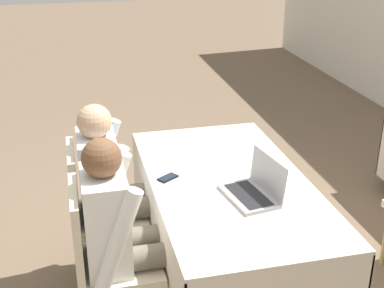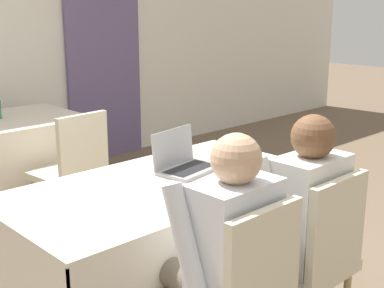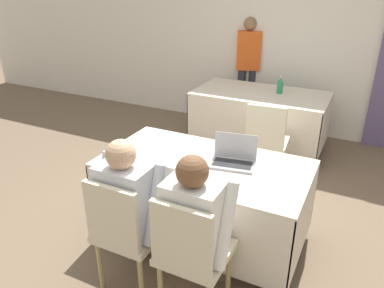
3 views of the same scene
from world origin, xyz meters
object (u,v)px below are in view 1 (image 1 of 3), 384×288
at_px(cell_phone, 168,178).
at_px(person_checkered_shirt, 112,184).
at_px(laptop, 254,190).
at_px(chair_near_right, 104,256).
at_px(chair_near_left, 97,209).
at_px(person_white_shirt, 122,228).

relative_size(cell_phone, person_checkered_shirt, 0.11).
height_order(cell_phone, person_checkered_shirt, person_checkered_shirt).
distance_m(laptop, chair_near_right, 0.88).
height_order(laptop, chair_near_left, laptop).
height_order(chair_near_right, person_checkered_shirt, person_checkered_shirt).
relative_size(laptop, person_white_shirt, 0.32).
xyz_separation_m(person_checkered_shirt, person_white_shirt, (0.51, 0.00, 0.00)).
relative_size(laptop, chair_near_right, 0.41).
bearing_deg(cell_phone, chair_near_left, -143.68).
distance_m(cell_phone, chair_near_left, 0.50).
distance_m(cell_phone, person_checkered_shirt, 0.36).
bearing_deg(person_white_shirt, cell_phone, -41.39).
bearing_deg(person_checkered_shirt, cell_phone, -116.41).
xyz_separation_m(cell_phone, chair_near_left, (-0.15, -0.42, -0.24)).
xyz_separation_m(laptop, person_checkered_shirt, (-0.47, -0.73, -0.12)).
bearing_deg(chair_near_left, person_white_shirt, -168.38).
bearing_deg(laptop, person_checkered_shirt, -132.66).
distance_m(chair_near_right, person_checkered_shirt, 0.54).
bearing_deg(chair_near_left, chair_near_right, -180.00).
xyz_separation_m(chair_near_left, person_checkered_shirt, (0.00, 0.10, 0.16)).
bearing_deg(chair_near_right, person_white_shirt, -90.00).
xyz_separation_m(chair_near_left, person_white_shirt, (0.51, 0.10, 0.16)).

